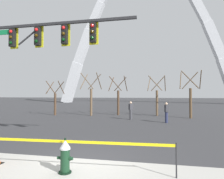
# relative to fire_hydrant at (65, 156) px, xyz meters

# --- Properties ---
(ground_plane) EXTENTS (240.00, 240.00, 0.00)m
(ground_plane) POSITION_rel_fire_hydrant_xyz_m (0.15, 0.98, -0.47)
(ground_plane) COLOR #333335
(fire_hydrant) EXTENTS (0.46, 0.48, 0.99)m
(fire_hydrant) POSITION_rel_fire_hydrant_xyz_m (0.00, 0.00, 0.00)
(fire_hydrant) COLOR black
(fire_hydrant) RESTS_ON ground
(caution_tape_barrier) EXTENTS (5.75, 0.32, 0.94)m
(caution_tape_barrier) POSITION_rel_fire_hydrant_xyz_m (0.19, 0.13, 0.19)
(caution_tape_barrier) COLOR #232326
(caution_tape_barrier) RESTS_ON ground
(traffic_signal_gantry) EXTENTS (7.82, 0.44, 6.00)m
(traffic_signal_gantry) POSITION_rel_fire_hydrant_xyz_m (-3.48, 3.46, 3.94)
(traffic_signal_gantry) COLOR #232326
(traffic_signal_gantry) RESTS_ON ground
(monument_arch) EXTENTS (44.68, 2.32, 37.90)m
(monument_arch) POSITION_rel_fire_hydrant_xyz_m (0.15, 46.35, 16.18)
(monument_arch) COLOR silver
(monument_arch) RESTS_ON ground
(tree_far_left) EXTENTS (1.68, 1.69, 3.63)m
(tree_far_left) POSITION_rel_fire_hydrant_xyz_m (-7.88, 14.55, 1.15)
(tree_far_left) COLOR #473323
(tree_far_left) RESTS_ON ground
(tree_left_mid) EXTENTS (2.04, 2.05, 4.43)m
(tree_left_mid) POSITION_rel_fire_hydrant_xyz_m (-3.98, 14.89, 1.50)
(tree_left_mid) COLOR brown
(tree_left_mid) RESTS_ON ground
(tree_center_left) EXTENTS (1.91, 1.92, 4.14)m
(tree_center_left) POSITION_rel_fire_hydrant_xyz_m (-1.32, 16.03, 1.37)
(tree_center_left) COLOR #473323
(tree_center_left) RESTS_ON ground
(tree_center_right) EXTENTS (1.91, 1.92, 4.14)m
(tree_center_right) POSITION_rel_fire_hydrant_xyz_m (2.74, 16.19, 1.37)
(tree_center_right) COLOR brown
(tree_center_right) RESTS_ON ground
(tree_right_mid) EXTENTS (2.02, 2.03, 4.39)m
(tree_right_mid) POSITION_rel_fire_hydrant_xyz_m (5.76, 14.56, 1.48)
(tree_right_mid) COLOR brown
(tree_right_mid) RESTS_ON ground
(pedestrian_walking_left) EXTENTS (0.38, 0.39, 1.59)m
(pedestrian_walking_left) POSITION_rel_fire_hydrant_xyz_m (0.44, 12.43, 0.35)
(pedestrian_walking_left) COLOR #38383D
(pedestrian_walking_left) RESTS_ON ground
(pedestrian_standing_center) EXTENTS (0.30, 0.39, 1.59)m
(pedestrian_standing_center) POSITION_rel_fire_hydrant_xyz_m (3.39, 11.02, 0.35)
(pedestrian_standing_center) COLOR #232847
(pedestrian_standing_center) RESTS_ON ground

